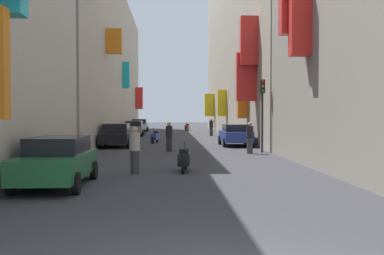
{
  "coord_description": "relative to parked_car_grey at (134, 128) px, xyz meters",
  "views": [
    {
      "loc": [
        -0.57,
        -5.78,
        2.19
      ],
      "look_at": [
        0.82,
        22.28,
        1.29
      ],
      "focal_mm": 42.69,
      "sensor_mm": 36.0,
      "label": 1
    }
  ],
  "objects": [
    {
      "name": "ground_plane",
      "position": [
        3.92,
        -7.57,
        -0.76
      ],
      "size": [
        140.0,
        140.0,
        0.0
      ],
      "primitive_type": "plane",
      "color": "#38383D"
    },
    {
      "name": "building_left_mid_b",
      "position": [
        -4.07,
        0.88,
        6.22
      ],
      "size": [
        7.11,
        43.11,
        13.96
      ],
      "color": "#B2A899",
      "rests_on": "ground"
    },
    {
      "name": "building_right_mid_b",
      "position": [
        11.9,
        -12.82,
        6.05
      ],
      "size": [
        7.27,
        11.09,
        13.64
      ],
      "color": "#9E9384",
      "rests_on": "ground"
    },
    {
      "name": "building_right_mid_c",
      "position": [
        11.92,
        7.58,
        8.55
      ],
      "size": [
        7.2,
        29.7,
        18.63
      ],
      "color": "#9E9384",
      "rests_on": "ground"
    },
    {
      "name": "parked_car_grey",
      "position": [
        0.0,
        0.0,
        0.0
      ],
      "size": [
        1.84,
        4.29,
        1.43
      ],
      "color": "slate",
      "rests_on": "ground"
    },
    {
      "name": "parked_car_black",
      "position": [
        -0.07,
        -13.86,
        0.02
      ],
      "size": [
        1.91,
        4.14,
        1.5
      ],
      "color": "black",
      "rests_on": "ground"
    },
    {
      "name": "parked_car_blue",
      "position": [
        7.74,
        -13.3,
        0.0
      ],
      "size": [
        1.98,
        4.04,
        1.43
      ],
      "color": "navy",
      "rests_on": "ground"
    },
    {
      "name": "parked_car_white",
      "position": [
        -0.15,
        10.74,
        0.01
      ],
      "size": [
        1.92,
        4.38,
        1.46
      ],
      "color": "white",
      "rests_on": "ground"
    },
    {
      "name": "parked_car_green",
      "position": [
        0.0,
        -29.6,
        0.02
      ],
      "size": [
        1.89,
        4.32,
        1.47
      ],
      "color": "#236638",
      "rests_on": "ground"
    },
    {
      "name": "scooter_blue",
      "position": [
        2.3,
        -10.09,
        -0.29
      ],
      "size": [
        0.67,
        1.97,
        1.13
      ],
      "color": "#2D4CAD",
      "rests_on": "ground"
    },
    {
      "name": "scooter_red",
      "position": [
        5.52,
        12.71,
        -0.29
      ],
      "size": [
        0.66,
        1.76,
        1.13
      ],
      "color": "red",
      "rests_on": "ground"
    },
    {
      "name": "scooter_black",
      "position": [
        3.9,
        -26.38,
        -0.29
      ],
      "size": [
        0.54,
        1.83,
        1.13
      ],
      "color": "black",
      "rests_on": "ground"
    },
    {
      "name": "pedestrian_crossing",
      "position": [
        7.67,
        -19.09,
        0.09
      ],
      "size": [
        0.52,
        0.52,
        1.69
      ],
      "color": "#3A3A3A",
      "rests_on": "ground"
    },
    {
      "name": "pedestrian_near_left",
      "position": [
        7.32,
        -0.29,
        0.08
      ],
      "size": [
        0.47,
        0.47,
        1.67
      ],
      "color": "#2E2E2E",
      "rests_on": "ground"
    },
    {
      "name": "pedestrian_near_right",
      "position": [
        3.33,
        -17.4,
        0.07
      ],
      "size": [
        0.45,
        0.45,
        1.67
      ],
      "color": "#292929",
      "rests_on": "ground"
    },
    {
      "name": "pedestrian_mid_street",
      "position": [
        2.1,
        -26.82,
        0.09
      ],
      "size": [
        0.53,
        0.53,
        1.69
      ],
      "color": "#3A3A3A",
      "rests_on": "ground"
    },
    {
      "name": "traffic_light_near_corner",
      "position": [
        8.48,
        -18.41,
        2.0
      ],
      "size": [
        0.26,
        0.34,
        4.03
      ],
      "color": "#2D2D2D",
      "rests_on": "ground"
    }
  ]
}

